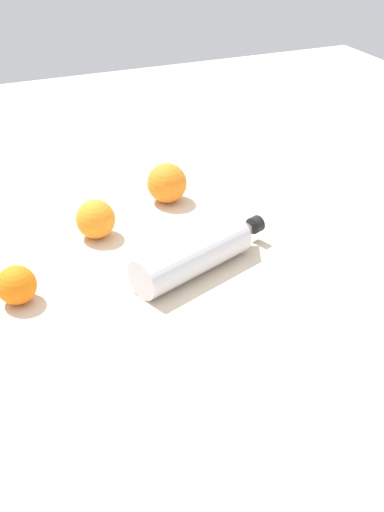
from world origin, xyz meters
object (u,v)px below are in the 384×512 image
water_bottle (201,252)px  orange_2 (16,285)px  orange_1 (96,219)px  orange_0 (167,183)px

water_bottle → orange_2: (0.31, -0.03, -0.00)m
orange_1 → orange_2: (0.17, 0.15, -0.00)m
orange_0 → water_bottle: bearing=81.8°
water_bottle → orange_1: 0.22m
orange_2 → water_bottle: bearing=175.1°
orange_0 → orange_2: 0.42m
orange_0 → orange_2: size_ratio=1.28×
water_bottle → orange_2: bearing=155.2°
orange_1 → water_bottle: bearing=127.7°
orange_0 → orange_1: bearing=25.8°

